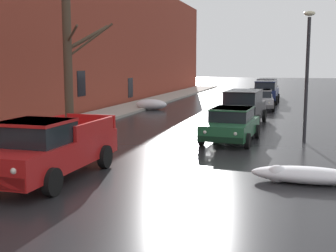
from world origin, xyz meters
name	(u,v)px	position (x,y,z in m)	size (l,w,h in m)	color
left_sidewalk_slab	(65,126)	(-6.64, 18.00, 0.08)	(2.79, 80.00, 0.15)	#A8A399
brick_townhouse_facade	(29,25)	(-8.53, 18.00, 5.21)	(0.63, 80.00, 10.43)	brown
snow_bank_near_corner_left	(150,105)	(-5.02, 27.31, 0.36)	(2.24, 1.26, 0.74)	white
snow_bank_along_left_kerb	(306,175)	(5.01, 10.08, 0.23)	(3.03, 0.95, 0.48)	white
snow_bank_mid_block_left	(42,135)	(-5.21, 13.47, 0.37)	(3.17, 1.11, 0.77)	white
bare_tree_mid_block	(70,63)	(-5.29, 16.14, 3.27)	(2.20, 2.43, 6.26)	#4C3D2D
pickup_truck_red_approaching_near_lane	(49,148)	(-2.01, 8.59, 0.88)	(2.19, 5.29, 1.76)	red
sedan_green_parked_kerbside_close	(231,124)	(2.17, 16.03, 0.75)	(2.23, 4.22, 1.42)	#1E5633
suv_black_parked_kerbside_mid	(243,106)	(2.08, 21.69, 0.99)	(2.33, 4.57, 1.82)	black
sedan_silver_parked_far_down_block	(260,99)	(2.44, 29.54, 0.75)	(2.20, 4.53, 1.42)	#B7B7BC
suv_darkblue_queued_behind_truck	(266,91)	(2.54, 35.19, 0.99)	(2.13, 4.87, 1.82)	navy
suv_grey_at_far_intersection	(267,87)	(2.30, 40.74, 0.99)	(2.17, 4.49, 1.82)	slate
street_lamp_post	(307,69)	(5.14, 16.60, 3.02)	(0.44, 0.24, 5.35)	#28282D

